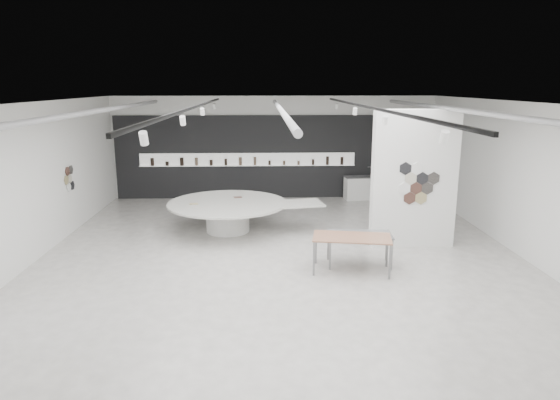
{
  "coord_description": "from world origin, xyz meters",
  "views": [
    {
      "loc": [
        -0.43,
        -11.63,
        4.21
      ],
      "look_at": [
        0.01,
        1.2,
        1.23
      ],
      "focal_mm": 32.0,
      "sensor_mm": 36.0,
      "label": 1
    }
  ],
  "objects_px": {
    "partition_column": "(414,179)",
    "kitchen_counter": "(365,188)",
    "display_island": "(230,212)",
    "sample_table_stone": "(360,236)",
    "sample_table_wood": "(352,239)"
  },
  "relations": [
    {
      "from": "display_island",
      "to": "partition_column",
      "type": "bearing_deg",
      "value": -27.25
    },
    {
      "from": "partition_column",
      "to": "kitchen_counter",
      "type": "xyz_separation_m",
      "value": [
        -0.13,
        5.53,
        -1.37
      ]
    },
    {
      "from": "sample_table_stone",
      "to": "sample_table_wood",
      "type": "bearing_deg",
      "value": -122.71
    },
    {
      "from": "partition_column",
      "to": "kitchen_counter",
      "type": "distance_m",
      "value": 5.7
    },
    {
      "from": "sample_table_wood",
      "to": "sample_table_stone",
      "type": "distance_m",
      "value": 0.47
    },
    {
      "from": "sample_table_stone",
      "to": "partition_column",
      "type": "bearing_deg",
      "value": 40.58
    },
    {
      "from": "sample_table_wood",
      "to": "display_island",
      "type": "bearing_deg",
      "value": 132.14
    },
    {
      "from": "partition_column",
      "to": "sample_table_wood",
      "type": "height_order",
      "value": "partition_column"
    },
    {
      "from": "sample_table_wood",
      "to": "kitchen_counter",
      "type": "height_order",
      "value": "kitchen_counter"
    },
    {
      "from": "display_island",
      "to": "kitchen_counter",
      "type": "xyz_separation_m",
      "value": [
        4.77,
        4.06,
        -0.14
      ]
    },
    {
      "from": "display_island",
      "to": "sample_table_wood",
      "type": "relative_size",
      "value": 2.57
    },
    {
      "from": "display_island",
      "to": "kitchen_counter",
      "type": "distance_m",
      "value": 6.26
    },
    {
      "from": "partition_column",
      "to": "sample_table_wood",
      "type": "relative_size",
      "value": 1.91
    },
    {
      "from": "display_island",
      "to": "sample_table_wood",
      "type": "distance_m",
      "value": 4.45
    },
    {
      "from": "display_island",
      "to": "sample_table_stone",
      "type": "xyz_separation_m",
      "value": [
        3.23,
        -2.9,
        0.13
      ]
    }
  ]
}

